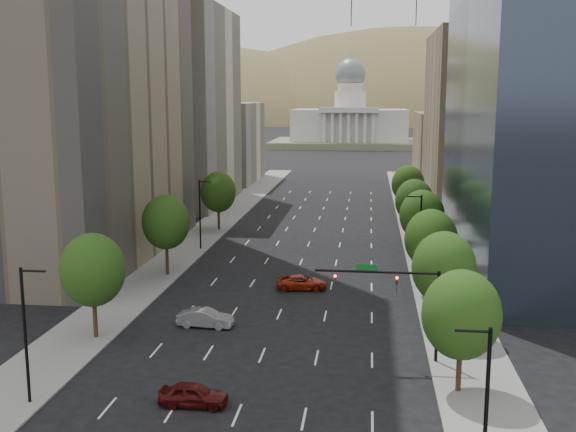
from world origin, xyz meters
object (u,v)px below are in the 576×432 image
at_px(traffic_signal, 404,294).
at_px(car_red_far, 302,282).
at_px(car_silver, 206,318).
at_px(car_maroon, 194,395).
at_px(capitol, 350,125).

bearing_deg(traffic_signal, car_red_far, 116.91).
distance_m(traffic_signal, car_silver, 17.90).
xyz_separation_m(traffic_signal, car_red_far, (-9.30, 18.33, -4.45)).
xyz_separation_m(car_silver, car_red_far, (7.03, 12.46, -0.07)).
relative_size(car_silver, car_red_far, 0.92).
relative_size(car_maroon, car_red_far, 0.86).
height_order(traffic_signal, car_maroon, traffic_signal).
bearing_deg(car_maroon, capitol, -0.82).
relative_size(traffic_signal, capitol, 0.15).
xyz_separation_m(capitol, car_red_far, (1.23, -201.38, -7.86)).
bearing_deg(car_silver, traffic_signal, -105.86).
relative_size(capitol, car_silver, 12.55).
bearing_deg(car_maroon, car_red_far, -8.81).
height_order(traffic_signal, car_silver, traffic_signal).
distance_m(car_maroon, car_red_far, 27.67).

